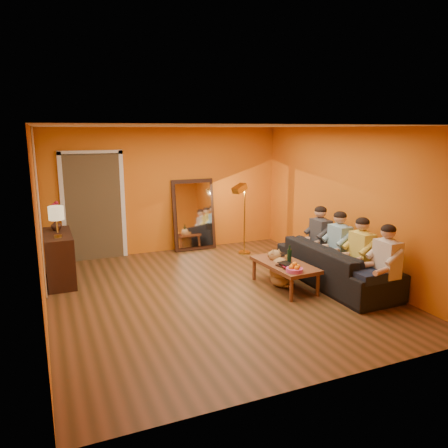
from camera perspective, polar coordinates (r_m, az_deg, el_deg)
name	(u,v)px	position (r m, az deg, el deg)	size (l,w,h in m)	color
room_shell	(207,209)	(7.01, -2.22, 1.95)	(5.00, 5.50, 2.60)	brown
white_accent	(39,206)	(7.93, -23.03, 2.18)	(0.02, 1.90, 2.58)	white
doorway_recess	(93,206)	(9.08, -16.74, 2.22)	(1.06, 0.30, 2.10)	#3F2D19
door_jamb_left	(63,209)	(8.92, -20.29, 1.80)	(0.08, 0.06, 2.20)	white
door_jamb_right	(123,205)	(9.04, -13.07, 2.38)	(0.08, 0.06, 2.20)	white
door_header	(90,152)	(8.85, -17.08, 8.93)	(1.22, 0.06, 0.08)	white
mirror_frame	(194,215)	(9.38, -3.97, 1.22)	(0.92, 0.06, 1.52)	#331611
mirror_glass	(194,215)	(9.34, -3.89, 1.18)	(0.78, 0.02, 1.36)	white
sideboard	(59,258)	(7.92, -20.71, -4.14)	(0.44, 1.18, 0.85)	#331611
table_lamp	(57,222)	(7.47, -21.00, 0.26)	(0.24, 0.24, 0.51)	beige
sofa	(336,265)	(7.55, 14.39, -5.18)	(0.91, 2.34, 0.68)	black
coffee_table	(284,275)	(7.28, 7.90, -6.64)	(0.62, 1.22, 0.42)	brown
floor_lamp	(245,220)	(9.03, 2.69, 0.55)	(0.30, 0.24, 1.44)	gold
dog	(280,268)	(7.34, 7.29, -5.67)	(0.33, 0.52, 0.61)	#AF854F
person_far_left	(387,265)	(6.83, 20.47, -5.07)	(0.70, 0.44, 1.22)	beige
person_mid_left	(361,255)	(7.22, 17.49, -3.94)	(0.70, 0.44, 1.22)	#D8C548
person_mid_right	(339,247)	(7.63, 14.83, -2.92)	(0.70, 0.44, 1.22)	#7CA9C0
person_far_right	(320,240)	(8.05, 12.44, -2.00)	(0.70, 0.44, 1.22)	#343439
fruit_bowl	(294,267)	(6.78, 9.19, -5.55)	(0.26, 0.26, 0.16)	#CF4994
wine_bottle	(289,254)	(7.15, 8.53, -3.93)	(0.07, 0.07, 0.31)	black
tumbler	(287,258)	(7.36, 8.28, -4.38)	(0.09, 0.09, 0.08)	#B27F3F
laptop	(283,255)	(7.59, 7.76, -4.09)	(0.29, 0.19, 0.02)	black
book_lower	(281,267)	(6.96, 7.52, -5.59)	(0.20, 0.27, 0.03)	#331611
book_mid	(282,265)	(6.96, 7.55, -5.39)	(0.18, 0.25, 0.02)	maroon
book_upper	(282,265)	(6.94, 7.57, -5.28)	(0.18, 0.24, 0.02)	black
vase	(56,225)	(8.04, -21.08, -0.11)	(0.18, 0.18, 0.19)	#331611
flowers	(55,209)	(7.99, -21.23, 1.86)	(0.17, 0.17, 0.51)	maroon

